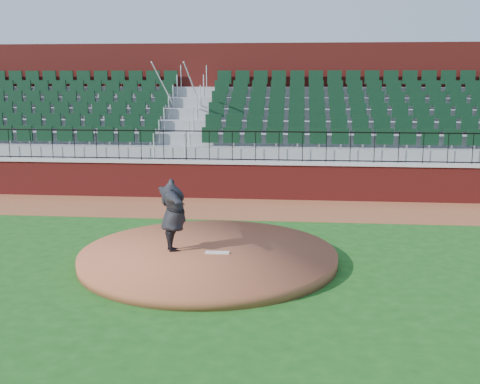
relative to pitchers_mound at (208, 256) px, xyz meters
The scene contains 10 objects.
ground 0.59m from the pitchers_mound, 12.24° to the left, with size 90.00×90.00×0.00m, color #174C15.
warning_track 5.55m from the pitchers_mound, 84.22° to the left, with size 34.00×3.20×0.01m, color brown.
field_wall 7.16m from the pitchers_mound, 85.52° to the left, with size 34.00×0.35×1.20m, color maroon.
wall_cap 7.23m from the pitchers_mound, 85.52° to the left, with size 34.00×0.45×0.10m, color #B7B7B7.
wall_railing 7.34m from the pitchers_mound, 85.52° to the left, with size 34.00×0.05×1.00m, color black, non-canonical shape.
seating_stands 10.10m from the pitchers_mound, 86.75° to the left, with size 34.00×5.10×4.60m, color gray, non-canonical shape.
concourse_wall 12.93m from the pitchers_mound, 87.47° to the left, with size 34.00×0.50×5.50m, color maroon.
pitchers_mound is the anchor object (origin of this frame).
pitching_rubber 0.30m from the pitchers_mound, 33.53° to the right, with size 0.53×0.13×0.04m, color silver.
pitcher 1.23m from the pitchers_mound, behind, with size 2.02×0.55×1.65m, color black.
Camera 1 is at (1.36, -12.66, 4.08)m, focal length 43.85 mm.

